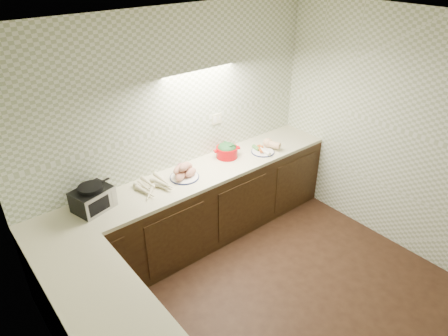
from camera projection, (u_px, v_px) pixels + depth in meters
room at (307, 171)px, 2.95m from camera, size 3.60×3.60×2.60m
counter at (187, 277)px, 3.62m from camera, size 3.60×3.60×0.90m
toaster_oven at (93, 198)px, 3.73m from camera, size 0.41×0.35×0.25m
parsnip_pile at (155, 187)px, 4.05m from camera, size 0.46×0.41×0.08m
sweet_potato_plate at (184, 172)px, 4.25m from camera, size 0.32×0.32×0.18m
onion_bowl at (182, 169)px, 4.37m from camera, size 0.15×0.15×0.11m
dutch_oven at (227, 150)px, 4.65m from camera, size 0.32×0.32×0.18m
veg_plate at (265, 147)px, 4.82m from camera, size 0.35×0.33×0.13m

